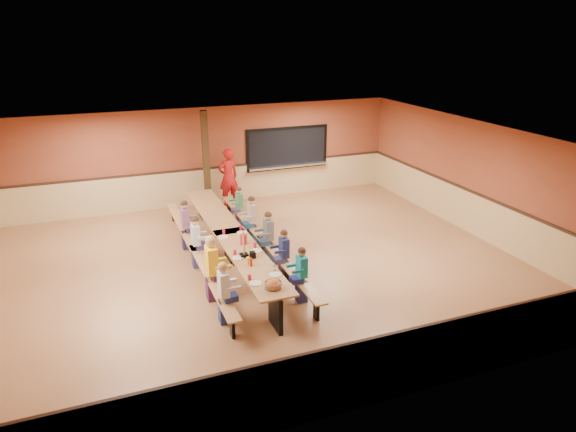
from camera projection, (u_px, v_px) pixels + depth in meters
name	position (u px, v px, depth m)	size (l,w,h in m)	color
ground	(260.00, 267.00, 11.93)	(12.00, 12.00, 0.00)	brown
room_envelope	(259.00, 240.00, 11.69)	(12.04, 10.04, 3.02)	brown
kitchen_pass_through	(287.00, 150.00, 16.63)	(2.78, 0.28, 1.38)	black
structural_post	(206.00, 161.00, 15.19)	(0.18, 0.18, 3.00)	#312110
cafeteria_table_main	(250.00, 268.00, 10.71)	(1.91, 3.70, 0.74)	#9F6E3F
cafeteria_table_second	(213.00, 217.00, 13.53)	(1.91, 3.70, 0.74)	#9F6E3F
seated_child_white_left	(224.00, 293.00, 9.51)	(0.37, 0.31, 1.22)	silver
seated_adult_yellow	(212.00, 269.00, 10.30)	(0.45, 0.37, 1.37)	yellow
seated_child_grey_left	(196.00, 242.00, 11.74)	(0.38, 0.31, 1.23)	silver
seated_child_teal_right	(302.00, 275.00, 10.26)	(0.35, 0.29, 1.17)	teal
seated_child_navy_right	(284.00, 256.00, 11.13)	(0.35, 0.28, 1.17)	navy
seated_child_char_right	(269.00, 237.00, 12.02)	(0.38, 0.31, 1.23)	#555A60
seated_child_purple_sec	(186.00, 225.00, 12.72)	(0.39, 0.32, 1.25)	#7F5079
seated_child_green_sec	(239.00, 208.00, 14.11)	(0.34, 0.28, 1.14)	#3E7D50
seated_child_tan_sec	(252.00, 220.00, 13.08)	(0.38, 0.31, 1.23)	tan
standing_woman	(228.00, 177.00, 15.76)	(0.66, 0.43, 1.80)	#AA1413
punch_pitcher	(243.00, 239.00, 11.30)	(0.16, 0.16, 0.22)	#AD1729
chip_bowl	(273.00, 284.00, 9.41)	(0.32, 0.32, 0.15)	orange
napkin_dispenser	(253.00, 255.00, 10.64)	(0.10, 0.14, 0.13)	black
condiment_mustard	(248.00, 261.00, 10.32)	(0.06, 0.06, 0.17)	yellow
condiment_ketchup	(251.00, 262.00, 10.26)	(0.06, 0.06, 0.17)	#B2140F
table_paddle	(244.00, 250.00, 10.68)	(0.16, 0.16, 0.56)	black
place_settings	(250.00, 256.00, 10.62)	(0.65, 3.30, 0.11)	beige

